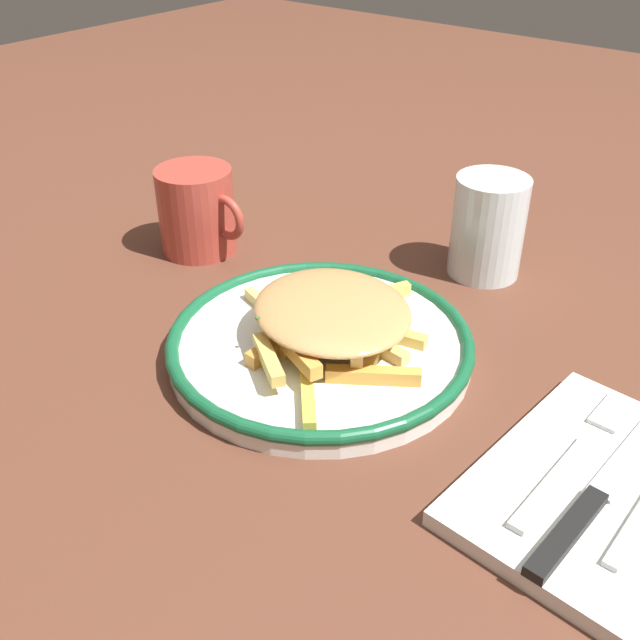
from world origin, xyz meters
TOP-DOWN VIEW (x-y plane):
  - ground_plane at (0.00, 0.00)m, footprint 2.60×2.60m
  - plate at (0.00, 0.00)m, footprint 0.27×0.27m
  - fries_heap at (0.01, 0.00)m, footprint 0.21×0.22m
  - napkin at (0.26, -0.01)m, footprint 0.17×0.22m
  - fork at (0.23, 0.00)m, footprint 0.02×0.18m
  - knife at (0.26, -0.03)m, footprint 0.03×0.21m
  - water_glass at (0.04, 0.23)m, footprint 0.07×0.07m
  - coffee_mug at (-0.23, 0.08)m, footprint 0.11×0.08m

SIDE VIEW (x-z plane):
  - ground_plane at x=0.00m, z-range 0.00..0.00m
  - napkin at x=0.26m, z-range 0.00..0.01m
  - plate at x=0.00m, z-range 0.00..0.02m
  - fork at x=0.23m, z-range 0.01..0.02m
  - knife at x=0.26m, z-range 0.01..0.02m
  - fries_heap at x=0.01m, z-range 0.02..0.06m
  - coffee_mug at x=-0.23m, z-range 0.00..0.09m
  - water_glass at x=0.04m, z-range 0.00..0.11m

